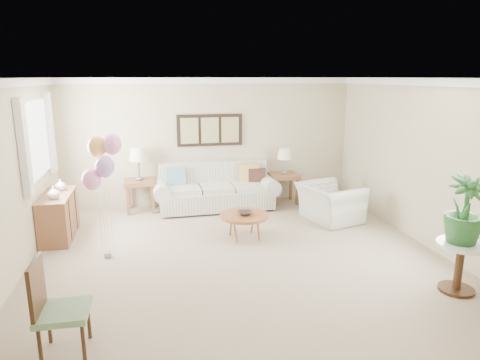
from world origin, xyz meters
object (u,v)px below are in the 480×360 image
(armchair, at_px, (330,203))
(balloon_cluster, at_px, (101,160))
(coffee_table, at_px, (244,216))
(accent_chair, at_px, (54,306))
(sofa, at_px, (216,191))

(armchair, height_order, balloon_cluster, balloon_cluster)
(coffee_table, distance_m, accent_chair, 3.57)
(sofa, height_order, armchair, sofa)
(accent_chair, height_order, balloon_cluster, balloon_cluster)
(armchair, relative_size, accent_chair, 1.09)
(balloon_cluster, bearing_deg, accent_chair, -97.10)
(coffee_table, bearing_deg, accent_chair, -132.97)
(sofa, relative_size, balloon_cluster, 1.36)
(balloon_cluster, bearing_deg, sofa, 47.40)
(coffee_table, height_order, accent_chair, accent_chair)
(sofa, height_order, balloon_cluster, balloon_cluster)
(sofa, distance_m, coffee_table, 1.77)
(coffee_table, relative_size, balloon_cluster, 0.44)
(sofa, bearing_deg, balloon_cluster, -132.60)
(armchair, xyz_separation_m, balloon_cluster, (-3.89, -0.89, 1.13))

